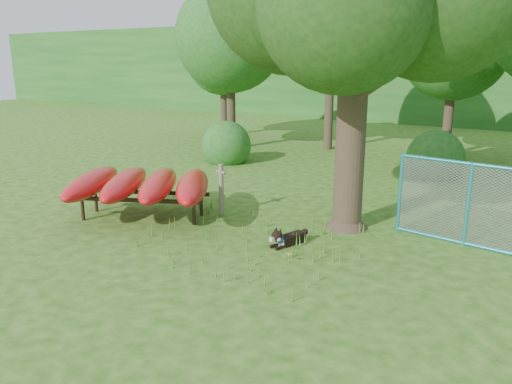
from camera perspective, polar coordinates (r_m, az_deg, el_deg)
The scene contains 13 objects.
ground at distance 9.61m, azimuth -4.84°, elevation -7.17°, with size 80.00×80.00×0.00m, color #285410.
wooden_post at distance 11.89m, azimuth -3.99°, elevation 0.45°, with size 0.33×0.18×1.23m.
kayak_rack at distance 11.85m, azimuth -12.96°, elevation 0.83°, with size 4.40×3.97×1.05m.
husky_dog at distance 10.01m, azimuth 3.52°, elevation -5.30°, with size 0.47×0.93×0.43m.
fence_section at distance 10.63m, azimuth 23.06°, elevation -1.32°, with size 2.89×0.50×2.83m.
wildflower_clump at distance 9.17m, azimuth 3.79°, elevation -7.17°, with size 0.09×0.09×0.20m.
bg_tree_a at distance 20.85m, azimuth -2.97°, elevation 17.23°, with size 4.40×4.40×6.70m.
bg_tree_b at distance 20.96m, azimuth 8.76°, elevation 20.16°, with size 5.20×5.20×8.22m.
bg_tree_c at distance 20.49m, azimuth 21.81°, elevation 15.23°, with size 4.00×4.00×6.12m.
bg_tree_f at distance 24.72m, azimuth -3.76°, elevation 15.09°, with size 3.60×3.60×5.55m.
shrub_left at distance 18.28m, azimuth -3.39°, elevation 3.44°, with size 1.80×1.80×1.80m, color #1F5B1D.
shrub_mid at distance 16.85m, azimuth 19.62°, elevation 1.63°, with size 1.80×1.80×1.80m, color #1F5B1D.
wooded_hillside at distance 35.52m, azimuth 23.83°, elevation 12.62°, with size 80.00×12.00×6.00m, color #1F5B1D.
Camera 1 is at (5.38, -7.11, 3.58)m, focal length 35.00 mm.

